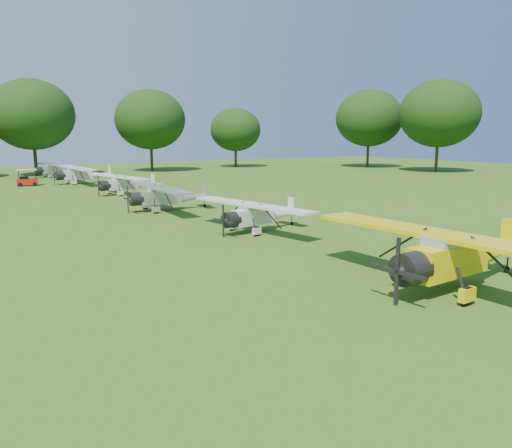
% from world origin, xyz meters
% --- Properties ---
extents(ground, '(160.00, 160.00, 0.00)m').
position_xyz_m(ground, '(0.00, 0.00, 0.00)').
color(ground, '#325014').
rests_on(ground, ground).
extents(tree_belt, '(137.36, 130.27, 14.52)m').
position_xyz_m(tree_belt, '(3.57, 0.16, 8.03)').
color(tree_belt, '#311E13').
rests_on(tree_belt, ground).
extents(aircraft_2, '(7.20, 11.44, 2.26)m').
position_xyz_m(aircraft_2, '(1.19, -5.96, 1.32)').
color(aircraft_2, '#DBC109').
rests_on(aircraft_2, ground).
extents(aircraft_3, '(5.75, 9.10, 1.79)m').
position_xyz_m(aircraft_3, '(1.24, 7.05, 1.04)').
color(aircraft_3, silver).
rests_on(aircraft_3, ground).
extents(aircraft_4, '(6.26, 9.97, 1.96)m').
position_xyz_m(aircraft_4, '(0.03, 17.49, 1.15)').
color(aircraft_4, silver).
rests_on(aircraft_4, ground).
extents(aircraft_5, '(6.07, 9.62, 1.89)m').
position_xyz_m(aircraft_5, '(0.93, 28.98, 1.10)').
color(aircraft_5, silver).
rests_on(aircraft_5, ground).
extents(aircraft_6, '(6.61, 10.51, 2.08)m').
position_xyz_m(aircraft_6, '(0.16, 41.75, 1.21)').
color(aircraft_6, silver).
rests_on(aircraft_6, ground).
extents(aircraft_7, '(6.05, 9.62, 1.89)m').
position_xyz_m(aircraft_7, '(-0.24, 53.06, 1.10)').
color(aircraft_7, silver).
rests_on(aircraft_7, ground).
extents(golf_cart, '(2.27, 1.61, 1.79)m').
position_xyz_m(golf_cart, '(-5.55, 42.52, 0.60)').
color(golf_cart, red).
rests_on(golf_cart, ground).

